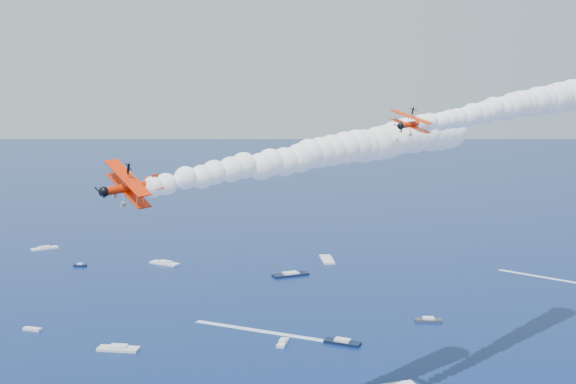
{
  "coord_description": "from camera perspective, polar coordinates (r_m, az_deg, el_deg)",
  "views": [
    {
      "loc": [
        0.89,
        -70.99,
        61.87
      ],
      "look_at": [
        4.41,
        28.0,
        47.84
      ],
      "focal_mm": 41.88,
      "sensor_mm": 36.0,
      "label": 1
    }
  ],
  "objects": [
    {
      "name": "smoke_trail_lead",
      "position": [
        143.86,
        18.84,
        6.96
      ],
      "size": [
        75.44,
        75.04,
        12.9
      ],
      "primitive_type": null,
      "rotation": [
        0.0,
        0.0,
        3.87
      ],
      "color": "white"
    },
    {
      "name": "biplane_lead",
      "position": [
        113.62,
        10.45,
        5.69
      ],
      "size": [
        10.9,
        11.28,
        7.12
      ],
      "primitive_type": null,
      "rotation": [
        -0.28,
        0.07,
        3.87
      ],
      "color": "#F42E05"
    },
    {
      "name": "boat_wakes",
      "position": [
        193.1,
        6.78,
        -10.68
      ],
      "size": [
        208.64,
        104.69,
        0.04
      ],
      "color": "white",
      "rests_on": "ground"
    },
    {
      "name": "biplane_trail",
      "position": [
        89.59,
        -13.23,
        0.4
      ],
      "size": [
        13.33,
        13.87,
        9.65
      ],
      "primitive_type": null,
      "rotation": [
        -0.42,
        0.07,
        3.81
      ],
      "color": "red"
    },
    {
      "name": "spectator_boats",
      "position": [
        192.43,
        0.93,
        -10.58
      ],
      "size": [
        220.04,
        180.69,
        0.7
      ],
      "color": "black",
      "rests_on": "ground"
    },
    {
      "name": "smoke_trail_trail",
      "position": [
        110.05,
        3.38,
        3.43
      ],
      "size": [
        75.39,
        73.72,
        12.9
      ],
      "primitive_type": null,
      "rotation": [
        0.0,
        0.0,
        3.81
      ],
      "color": "white"
    }
  ]
}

